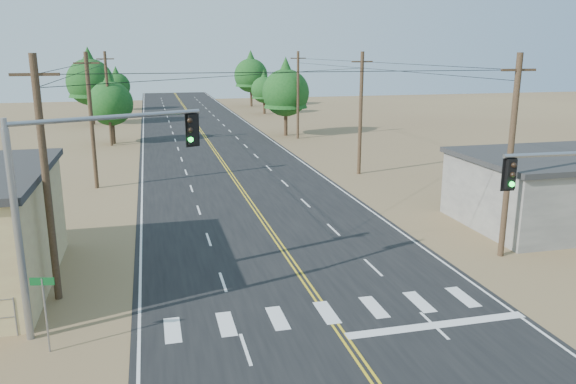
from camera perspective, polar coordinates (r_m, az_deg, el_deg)
name	(u,v)px	position (r m, az deg, el deg)	size (l,w,h in m)	color
road	(239,186)	(43.06, -5.00, 0.61)	(15.00, 200.00, 0.02)	black
utility_pole_left_near	(46,179)	(24.25, -23.37, 1.18)	(1.80, 0.30, 10.00)	#4C3826
utility_pole_left_mid	(91,120)	(43.85, -19.35, 6.90)	(1.80, 0.30, 10.00)	#4C3826
utility_pole_left_far	(108,98)	(63.70, -17.80, 9.07)	(1.80, 0.30, 10.00)	#4C3826
utility_pole_right_near	(510,156)	(29.26, 21.64, 3.41)	(1.80, 0.30, 10.00)	#4C3826
utility_pole_right_mid	(361,113)	(46.80, 7.39, 7.99)	(1.80, 0.30, 10.00)	#4C3826
utility_pole_right_far	(298,95)	(65.77, 1.02, 9.87)	(1.80, 0.30, 10.00)	#4C3826
signal_mast_left	(76,184)	(21.49, -20.70, 0.73)	(6.72, 2.95, 7.95)	gray
street_sign	(44,303)	(20.95, -23.50, -10.27)	(0.80, 0.20, 2.74)	gray
tree_left_near	(110,99)	(65.05, -17.62, 9.01)	(4.85, 4.85, 8.08)	#3F2D1E
tree_left_mid	(90,77)	(83.18, -19.51, 10.94)	(6.37, 6.37, 10.61)	#3F2D1E
tree_left_far	(116,83)	(101.99, -17.03, 10.51)	(4.51, 4.51, 7.51)	#3F2D1E
tree_right_near	(286,88)	(68.11, -0.24, 10.54)	(5.62, 5.62, 9.36)	#3F2D1E
tree_right_mid	(264,87)	(92.18, -2.45, 10.60)	(4.22, 4.22, 7.03)	#3F2D1E
tree_right_far	(251,72)	(104.83, -3.80, 12.07)	(6.10, 6.10, 10.17)	#3F2D1E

